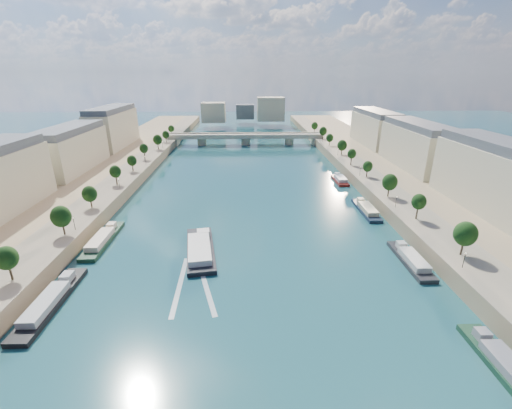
{
  "coord_description": "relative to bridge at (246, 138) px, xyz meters",
  "views": [
    {
      "loc": [
        -0.53,
        -25.95,
        50.05
      ],
      "look_at": [
        3.22,
        89.77,
        5.0
      ],
      "focal_mm": 24.0,
      "sensor_mm": 36.0,
      "label": 1
    }
  ],
  "objects": [
    {
      "name": "pave_left",
      "position": [
        -57.0,
        -124.39,
        -0.03
      ],
      "size": [
        14.0,
        520.0,
        0.1
      ],
      "primitive_type": "cube",
      "color": "gray",
      "rests_on": "quay_left"
    },
    {
      "name": "bridge",
      "position": [
        0.0,
        0.0,
        0.0
      ],
      "size": [
        112.0,
        12.0,
        8.15
      ],
      "color": "#C1B79E",
      "rests_on": "ground"
    },
    {
      "name": "wake",
      "position": [
        -14.16,
        -176.92,
        -5.06
      ],
      "size": [
        11.41,
        26.02,
        0.04
      ],
      "color": "silver",
      "rests_on": "ground"
    },
    {
      "name": "quay_right",
      "position": [
        72.0,
        -124.39,
        -2.58
      ],
      "size": [
        44.0,
        520.0,
        5.0
      ],
      "primitive_type": "cube",
      "color": "#9E8460",
      "rests_on": "ground"
    },
    {
      "name": "lamps_left",
      "position": [
        -52.5,
        -134.39,
        2.7
      ],
      "size": [
        0.36,
        200.36,
        4.28
      ],
      "color": "black",
      "rests_on": "ground"
    },
    {
      "name": "trees_left",
      "position": [
        -55.0,
        -122.39,
        5.39
      ],
      "size": [
        4.8,
        268.8,
        8.26
      ],
      "color": "#382B1E",
      "rests_on": "ground"
    },
    {
      "name": "quay_left",
      "position": [
        -72.0,
        -124.39,
        -2.58
      ],
      "size": [
        44.0,
        520.0,
        5.0
      ],
      "primitive_type": "cube",
      "color": "#9E8460",
      "rests_on": "ground"
    },
    {
      "name": "trees_right",
      "position": [
        55.0,
        -114.39,
        5.39
      ],
      "size": [
        4.8,
        268.8,
        8.26
      ],
      "color": "#382B1E",
      "rests_on": "ground"
    },
    {
      "name": "buildings_right",
      "position": [
        85.0,
        -112.39,
        11.37
      ],
      "size": [
        16.0,
        226.0,
        23.2
      ],
      "color": "beige",
      "rests_on": "ground"
    },
    {
      "name": "skyline",
      "position": [
        3.19,
        95.13,
        9.57
      ],
      "size": [
        79.0,
        42.0,
        22.0
      ],
      "color": "beige",
      "rests_on": "ground"
    },
    {
      "name": "lamps_right",
      "position": [
        52.5,
        -119.39,
        2.7
      ],
      "size": [
        0.36,
        200.36,
        4.28
      ],
      "color": "black",
      "rests_on": "ground"
    },
    {
      "name": "moored_barges_right",
      "position": [
        45.5,
        -169.37,
        -4.24
      ],
      "size": [
        5.0,
        165.9,
        3.6
      ],
      "color": "black",
      "rests_on": "ground"
    },
    {
      "name": "ground",
      "position": [
        0.0,
        -124.39,
        -5.08
      ],
      "size": [
        700.0,
        700.0,
        0.0
      ],
      "primitive_type": "plane",
      "color": "#0E343E",
      "rests_on": "ground"
    },
    {
      "name": "moored_barges_left",
      "position": [
        -45.5,
        -199.47,
        -4.24
      ],
      "size": [
        5.0,
        122.32,
        3.6
      ],
      "color": "#191733",
      "rests_on": "ground"
    },
    {
      "name": "pave_right",
      "position": [
        57.0,
        -124.39,
        -0.03
      ],
      "size": [
        14.0,
        520.0,
        0.1
      ],
      "primitive_type": "cube",
      "color": "gray",
      "rests_on": "quay_right"
    },
    {
      "name": "tour_barge",
      "position": [
        -14.16,
        -160.31,
        -4.07
      ],
      "size": [
        11.74,
        28.09,
        3.75
      ],
      "rotation": [
        0.0,
        0.0,
        0.15
      ],
      "color": "black",
      "rests_on": "ground"
    },
    {
      "name": "buildings_left",
      "position": [
        -85.0,
        -112.39,
        11.37
      ],
      "size": [
        16.0,
        226.0,
        23.2
      ],
      "color": "beige",
      "rests_on": "ground"
    }
  ]
}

